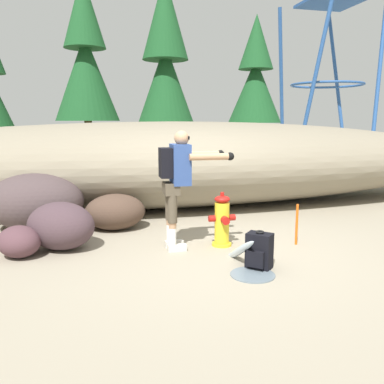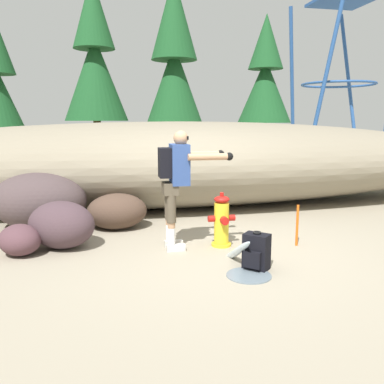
% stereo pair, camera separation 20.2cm
% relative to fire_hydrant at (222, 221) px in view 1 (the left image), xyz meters
% --- Properties ---
extents(ground_plane, '(56.00, 56.00, 0.04)m').
position_rel_fire_hydrant_xyz_m(ground_plane, '(-0.13, -0.30, -0.38)').
color(ground_plane, gray).
extents(dirt_embankment, '(14.37, 3.20, 1.77)m').
position_rel_fire_hydrant_xyz_m(dirt_embankment, '(-0.13, 2.98, 0.52)').
color(dirt_embankment, gray).
rests_on(dirt_embankment, ground_plane).
extents(fire_hydrant, '(0.39, 0.34, 0.78)m').
position_rel_fire_hydrant_xyz_m(fire_hydrant, '(0.00, 0.00, 0.00)').
color(fire_hydrant, yellow).
rests_on(fire_hydrant, ground_plane).
extents(hydrant_water_jet, '(0.53, 1.32, 0.66)m').
position_rel_fire_hydrant_xyz_m(hydrant_water_jet, '(0.00, -0.78, -0.27)').
color(hydrant_water_jet, silver).
rests_on(hydrant_water_jet, ground_plane).
extents(utility_worker, '(0.98, 0.55, 1.65)m').
position_rel_fire_hydrant_xyz_m(utility_worker, '(-0.63, 0.01, 0.68)').
color(utility_worker, beige).
rests_on(utility_worker, ground_plane).
extents(spare_backpack, '(0.36, 0.36, 0.47)m').
position_rel_fire_hydrant_xyz_m(spare_backpack, '(0.16, -0.99, -0.15)').
color(spare_backpack, black).
rests_on(spare_backpack, ground_plane).
extents(boulder_large, '(1.78, 1.54, 0.95)m').
position_rel_fire_hydrant_xyz_m(boulder_large, '(-2.70, 1.55, 0.11)').
color(boulder_large, '#493B3C').
rests_on(boulder_large, ground_plane).
extents(boulder_mid, '(1.23, 1.17, 0.67)m').
position_rel_fire_hydrant_xyz_m(boulder_mid, '(-2.23, 0.38, -0.03)').
color(boulder_mid, '#463339').
rests_on(boulder_mid, ground_plane).
extents(boulder_small, '(1.06, 0.86, 0.59)m').
position_rel_fire_hydrant_xyz_m(boulder_small, '(-1.44, 1.28, -0.06)').
color(boulder_small, '#4A362B').
rests_on(boulder_small, ground_plane).
extents(boulder_outlier, '(0.79, 0.81, 0.42)m').
position_rel_fire_hydrant_xyz_m(boulder_outlier, '(-2.75, 0.16, -0.15)').
color(boulder_outlier, '#51343B').
rests_on(boulder_outlier, ground_plane).
extents(pine_tree_left, '(2.08, 2.08, 6.37)m').
position_rel_fire_hydrant_xyz_m(pine_tree_left, '(-1.87, 8.72, 3.31)').
color(pine_tree_left, '#47331E').
rests_on(pine_tree_left, ground_plane).
extents(pine_tree_center, '(2.46, 2.46, 6.67)m').
position_rel_fire_hydrant_xyz_m(pine_tree_center, '(0.81, 9.08, 3.01)').
color(pine_tree_center, '#47331E').
rests_on(pine_tree_center, ground_plane).
extents(pine_tree_right, '(2.12, 2.12, 5.86)m').
position_rel_fire_hydrant_xyz_m(pine_tree_right, '(4.63, 10.23, 3.05)').
color(pine_tree_right, '#47331E').
rests_on(pine_tree_right, ground_plane).
extents(survey_stake, '(0.04, 0.04, 0.60)m').
position_rel_fire_hydrant_xyz_m(survey_stake, '(1.07, -0.21, -0.06)').
color(survey_stake, '#E55914').
rests_on(survey_stake, ground_plane).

